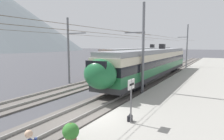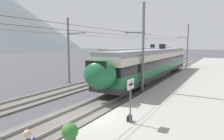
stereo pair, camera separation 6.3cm
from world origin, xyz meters
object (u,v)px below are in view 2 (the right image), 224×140
catenary_mast_far_side (70,49)px  handbag_near_sign (129,118)px  train_far_track (144,57)px  platform_sign (131,91)px  catenary_mast_mid (142,48)px  potted_plant_platform_edge (70,132)px  train_near_platform (153,62)px  catenary_mast_east (187,46)px

catenary_mast_far_side → handbag_near_sign: (-7.96, -11.12, -3.38)m
train_far_track → platform_sign: train_far_track is taller
train_far_track → handbag_near_sign: train_far_track is taller
train_far_track → catenary_mast_mid: 20.01m
catenary_mast_far_side → platform_sign: size_ratio=21.12×
catenary_mast_mid → potted_plant_platform_edge: (-10.68, -1.14, -3.25)m
handbag_near_sign → catenary_mast_mid: bearing=16.9°
potted_plant_platform_edge → handbag_near_sign: bearing=-17.0°
potted_plant_platform_edge → train_far_track: bearing=15.1°
train_near_platform → potted_plant_platform_edge: size_ratio=28.73×
train_near_platform → platform_sign: train_near_platform is taller
train_far_track → potted_plant_platform_edge: 30.49m
train_near_platform → train_far_track: bearing=25.7°
platform_sign → train_far_track: bearing=19.2°
catenary_mast_far_side → catenary_mast_east: bearing=-21.8°
catenary_mast_east → train_near_platform: bearing=174.4°
handbag_near_sign → catenary_mast_east: bearing=4.1°
catenary_mast_far_side → handbag_near_sign: catenary_mast_far_side is taller
platform_sign → catenary_mast_mid: bearing=17.5°
train_near_platform → potted_plant_platform_edge: 18.64m
catenary_mast_east → catenary_mast_far_side: catenary_mast_east is taller
train_far_track → handbag_near_sign: (-25.96, -8.99, -1.69)m
catenary_mast_mid → potted_plant_platform_edge: bearing=-173.9°
handbag_near_sign → potted_plant_platform_edge: (-3.45, 1.06, 0.35)m
catenary_mast_east → platform_sign: 30.67m
train_near_platform → catenary_mast_east: bearing=-5.6°
catenary_mast_mid → platform_sign: bearing=-162.5°
train_near_platform → catenary_mast_mid: 8.10m
platform_sign → potted_plant_platform_edge: size_ratio=2.55×
platform_sign → catenary_mast_far_side: bearing=54.1°
potted_plant_platform_edge → catenary_mast_east: bearing=1.9°
handbag_near_sign → potted_plant_platform_edge: size_ratio=0.49×
train_near_platform → catenary_mast_far_side: (-7.00, 7.42, 1.70)m
train_near_platform → train_far_track: (11.01, 5.29, 0.01)m
catenary_mast_east → catenary_mast_far_side: size_ratio=1.00×
train_near_platform → catenary_mast_far_side: size_ratio=0.53×
catenary_mast_mid → catenary_mast_east: (23.06, -0.00, 0.11)m
train_far_track → catenary_mast_east: 8.31m
catenary_mast_east → potted_plant_platform_edge: bearing=-178.1°
handbag_near_sign → potted_plant_platform_edge: 3.62m
train_far_track → catenary_mast_east: (4.33, -6.80, 2.02)m
catenary_mast_far_side → handbag_near_sign: 14.09m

